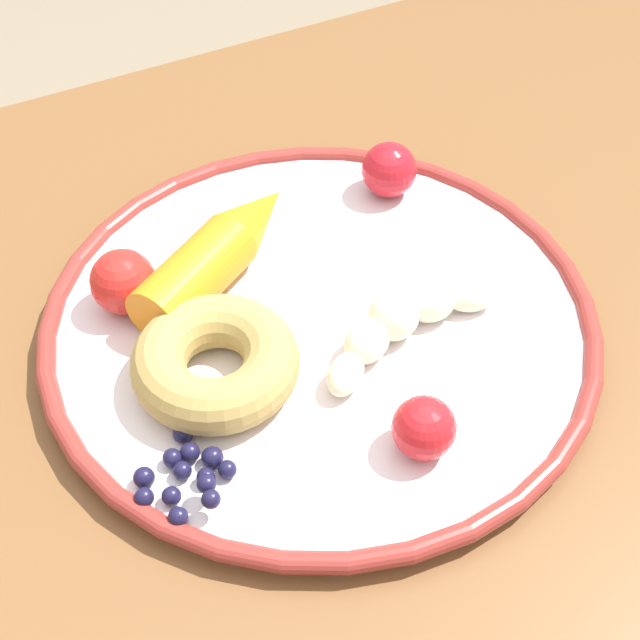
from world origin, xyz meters
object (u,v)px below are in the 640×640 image
tomato_mid (389,170)px  dining_table (396,447)px  plate (320,323)px  tomato_far (123,282)px  donut (215,363)px  tomato_near (424,428)px  carrot_orange (220,251)px  blueberry_pile (186,474)px  banana (402,323)px

tomato_mid → dining_table: bearing=64.1°
plate → tomato_far: bearing=-33.4°
donut → tomato_far: size_ratio=2.38×
tomato_near → tomato_mid: tomato_mid is taller
plate → carrot_orange: size_ratio=2.49×
blueberry_pile → tomato_mid: 0.27m
carrot_orange → dining_table: bearing=122.7°
donut → tomato_mid: 0.20m
donut → blueberry_pile: 0.07m
tomato_near → dining_table: bearing=-113.7°
banana → tomato_mid: 0.14m
dining_table → plate: (0.03, -0.05, 0.09)m
tomato_mid → tomato_far: 0.20m
plate → blueberry_pile: (0.12, 0.07, 0.01)m
blueberry_pile → tomato_near: size_ratio=1.65×
carrot_orange → banana: bearing=126.5°
dining_table → plate: bearing=-53.2°
tomato_mid → tomato_far: (0.20, 0.02, 0.00)m
plate → banana: bearing=136.9°
tomato_mid → blueberry_pile: bearing=36.6°
blueberry_pile → tomato_far: (-0.02, -0.14, 0.01)m
banana → dining_table: bearing=75.3°
banana → carrot_orange: bearing=-53.5°
carrot_orange → donut: carrot_orange is taller
blueberry_pile → tomato_near: (-0.12, 0.04, 0.01)m
blueberry_pile → tomato_near: bearing=162.6°
plate → donut: 0.08m
blueberry_pile → tomato_near: 0.13m
tomato_far → blueberry_pile: bearing=83.6°
donut → tomato_mid: size_ratio=2.52×
dining_table → carrot_orange: bearing=-57.3°
blueberry_pile → tomato_far: 0.14m
donut → tomato_mid: (-0.17, -0.10, 0.00)m
dining_table → tomato_mid: tomato_mid is taller
blueberry_pile → donut: bearing=-126.2°
banana → donut: 0.11m
tomato_near → tomato_mid: 0.22m
blueberry_pile → tomato_mid: size_ratio=1.52×
dining_table → carrot_orange: 0.18m
dining_table → tomato_near: 0.13m
banana → carrot_orange: size_ratio=0.97×
tomato_near → tomato_mid: bearing=-115.2°
donut → blueberry_pile: donut is taller
plate → banana: 0.05m
carrot_orange → blueberry_pile: size_ratio=2.37×
dining_table → banana: bearing=-104.7°
dining_table → tomato_far: tomato_far is taller
donut → plate: bearing=-168.3°
carrot_orange → tomato_near: carrot_orange is taller
dining_table → donut: size_ratio=12.69×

